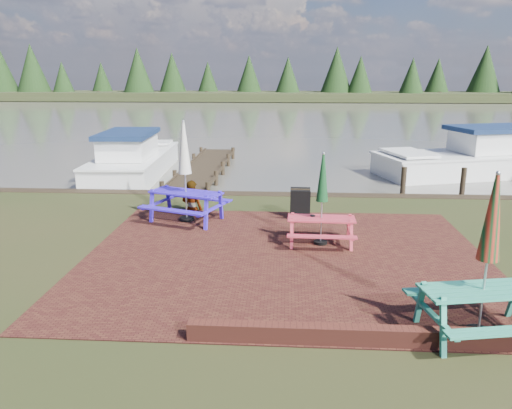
{
  "coord_description": "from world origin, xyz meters",
  "views": [
    {
      "loc": [
        0.0,
        -9.52,
        4.06
      ],
      "look_at": [
        -0.72,
        1.88,
        1.0
      ],
      "focal_mm": 35.0,
      "sensor_mm": 36.0,
      "label": 1
    }
  ],
  "objects_px": {
    "jetty": "(205,167)",
    "boat_jetty": "(134,161)",
    "picnic_table_blue": "(186,187)",
    "person": "(191,181)",
    "picnic_table_red": "(322,214)",
    "picnic_table_teal": "(484,282)",
    "boat_near": "(478,159)",
    "chalkboard": "(300,204)"
  },
  "relations": [
    {
      "from": "picnic_table_red",
      "to": "picnic_table_blue",
      "type": "distance_m",
      "value": 4.02
    },
    {
      "from": "picnic_table_teal",
      "to": "boat_near",
      "type": "xyz_separation_m",
      "value": [
        4.98,
        14.01,
        -0.45
      ]
    },
    {
      "from": "picnic_table_red",
      "to": "boat_near",
      "type": "xyz_separation_m",
      "value": [
        7.21,
        9.84,
        -0.31
      ]
    },
    {
      "from": "jetty",
      "to": "picnic_table_red",
      "type": "bearing_deg",
      "value": -64.99
    },
    {
      "from": "picnic_table_teal",
      "to": "boat_near",
      "type": "relative_size",
      "value": 0.3
    },
    {
      "from": "jetty",
      "to": "boat_jetty",
      "type": "relative_size",
      "value": 1.23
    },
    {
      "from": "picnic_table_red",
      "to": "boat_near",
      "type": "distance_m",
      "value": 12.2
    },
    {
      "from": "picnic_table_blue",
      "to": "boat_near",
      "type": "height_order",
      "value": "picnic_table_blue"
    },
    {
      "from": "chalkboard",
      "to": "boat_jetty",
      "type": "relative_size",
      "value": 0.12
    },
    {
      "from": "picnic_table_teal",
      "to": "picnic_table_blue",
      "type": "relative_size",
      "value": 0.95
    },
    {
      "from": "picnic_table_blue",
      "to": "chalkboard",
      "type": "distance_m",
      "value": 3.22
    },
    {
      "from": "person",
      "to": "picnic_table_red",
      "type": "bearing_deg",
      "value": 158.09
    },
    {
      "from": "picnic_table_teal",
      "to": "picnic_table_red",
      "type": "bearing_deg",
      "value": 107.52
    },
    {
      "from": "picnic_table_teal",
      "to": "boat_jetty",
      "type": "relative_size",
      "value": 0.35
    },
    {
      "from": "boat_jetty",
      "to": "person",
      "type": "height_order",
      "value": "person"
    },
    {
      "from": "picnic_table_red",
      "to": "picnic_table_teal",
      "type": "bearing_deg",
      "value": -60.26
    },
    {
      "from": "picnic_table_red",
      "to": "chalkboard",
      "type": "xyz_separation_m",
      "value": [
        -0.46,
        2.04,
        -0.32
      ]
    },
    {
      "from": "picnic_table_blue",
      "to": "person",
      "type": "relative_size",
      "value": 1.54
    },
    {
      "from": "chalkboard",
      "to": "boat_near",
      "type": "bearing_deg",
      "value": 48.0
    },
    {
      "from": "chalkboard",
      "to": "jetty",
      "type": "bearing_deg",
      "value": 120.66
    },
    {
      "from": "boat_near",
      "to": "picnic_table_blue",
      "type": "bearing_deg",
      "value": 110.67
    },
    {
      "from": "boat_jetty",
      "to": "boat_near",
      "type": "bearing_deg",
      "value": 1.24
    },
    {
      "from": "picnic_table_red",
      "to": "jetty",
      "type": "distance_m",
      "value": 10.29
    },
    {
      "from": "picnic_table_blue",
      "to": "boat_jetty",
      "type": "bearing_deg",
      "value": 137.68
    },
    {
      "from": "jetty",
      "to": "picnic_table_blue",
      "type": "bearing_deg",
      "value": -84.56
    },
    {
      "from": "picnic_table_red",
      "to": "boat_jetty",
      "type": "distance_m",
      "value": 11.41
    },
    {
      "from": "chalkboard",
      "to": "jetty",
      "type": "height_order",
      "value": "chalkboard"
    },
    {
      "from": "chalkboard",
      "to": "jetty",
      "type": "xyz_separation_m",
      "value": [
        -3.89,
        7.26,
        -0.35
      ]
    },
    {
      "from": "picnic_table_red",
      "to": "boat_jetty",
      "type": "relative_size",
      "value": 0.3
    },
    {
      "from": "boat_jetty",
      "to": "picnic_table_blue",
      "type": "bearing_deg",
      "value": -65.57
    },
    {
      "from": "picnic_table_teal",
      "to": "picnic_table_blue",
      "type": "height_order",
      "value": "picnic_table_blue"
    },
    {
      "from": "boat_jetty",
      "to": "boat_near",
      "type": "distance_m",
      "value": 14.51
    },
    {
      "from": "picnic_table_teal",
      "to": "person",
      "type": "distance_m",
      "value": 9.19
    },
    {
      "from": "jetty",
      "to": "boat_near",
      "type": "distance_m",
      "value": 11.57
    },
    {
      "from": "picnic_table_blue",
      "to": "jetty",
      "type": "xyz_separation_m",
      "value": [
        -0.72,
        7.56,
        -0.86
      ]
    },
    {
      "from": "boat_jetty",
      "to": "person",
      "type": "distance_m",
      "value": 6.94
    },
    {
      "from": "jetty",
      "to": "boat_jetty",
      "type": "bearing_deg",
      "value": -170.14
    },
    {
      "from": "boat_jetty",
      "to": "boat_near",
      "type": "height_order",
      "value": "boat_near"
    },
    {
      "from": "picnic_table_teal",
      "to": "chalkboard",
      "type": "xyz_separation_m",
      "value": [
        -2.68,
        6.21,
        -0.46
      ]
    },
    {
      "from": "jetty",
      "to": "boat_jetty",
      "type": "height_order",
      "value": "boat_jetty"
    },
    {
      "from": "boat_near",
      "to": "boat_jetty",
      "type": "bearing_deg",
      "value": 77.99
    },
    {
      "from": "picnic_table_blue",
      "to": "chalkboard",
      "type": "relative_size",
      "value": 3.09
    }
  ]
}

